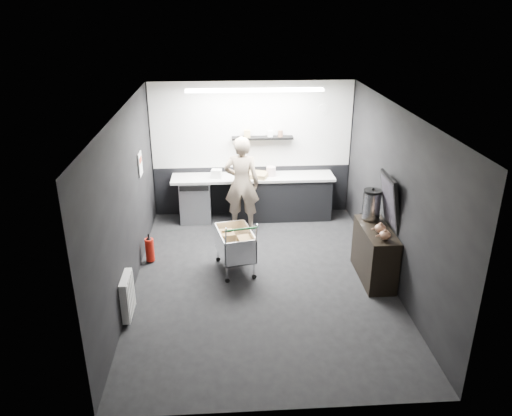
{
  "coord_description": "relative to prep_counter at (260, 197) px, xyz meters",
  "views": [
    {
      "loc": [
        -0.56,
        -6.87,
        4.13
      ],
      "look_at": [
        -0.07,
        0.4,
        1.07
      ],
      "focal_mm": 35.0,
      "sensor_mm": 36.0,
      "label": 1
    }
  ],
  "objects": [
    {
      "name": "poster_red_band",
      "position": [
        -2.11,
        -1.12,
        1.16
      ],
      "size": [
        0.02,
        0.22,
        0.1
      ],
      "primitive_type": "cube",
      "color": "red",
      "rests_on": "poster"
    },
    {
      "name": "wall_front",
      "position": [
        -0.14,
        -5.17,
        0.89
      ],
      "size": [
        5.5,
        0.0,
        5.5
      ],
      "primitive_type": "plane",
      "rotation": [
        -1.57,
        0.0,
        0.0
      ],
      "color": "black",
      "rests_on": "floor"
    },
    {
      "name": "floating_shelf",
      "position": [
        0.06,
        0.2,
        1.16
      ],
      "size": [
        1.2,
        0.22,
        0.04
      ],
      "primitive_type": "cube",
      "color": "black",
      "rests_on": "wall_back"
    },
    {
      "name": "shopping_cart",
      "position": [
        -0.56,
        -2.09,
        -0.0
      ],
      "size": [
        0.68,
        0.97,
        0.96
      ],
      "color": "silver",
      "rests_on": "floor"
    },
    {
      "name": "white_container",
      "position": [
        -0.85,
        -0.05,
        0.53
      ],
      "size": [
        0.22,
        0.18,
        0.17
      ],
      "primitive_type": "cube",
      "rotation": [
        0.0,
        0.0,
        -0.18
      ],
      "color": "white",
      "rests_on": "prep_counter"
    },
    {
      "name": "cardboard_box",
      "position": [
        -0.08,
        -0.05,
        0.49
      ],
      "size": [
        0.54,
        0.48,
        0.09
      ],
      "primitive_type": "cube",
      "rotation": [
        0.0,
        0.0,
        -0.35
      ],
      "color": "tan",
      "rests_on": "prep_counter"
    },
    {
      "name": "wall_right",
      "position": [
        1.86,
        -2.42,
        0.89
      ],
      "size": [
        0.0,
        5.5,
        5.5
      ],
      "primitive_type": "plane",
      "rotation": [
        1.57,
        0.0,
        -1.57
      ],
      "color": "black",
      "rests_on": "floor"
    },
    {
      "name": "sideboard",
      "position": [
        1.64,
        -2.45,
        0.09
      ],
      "size": [
        0.49,
        1.14,
        1.72
      ],
      "color": "black",
      "rests_on": "floor"
    },
    {
      "name": "poster",
      "position": [
        -2.12,
        -1.12,
        1.09
      ],
      "size": [
        0.02,
        0.3,
        0.4
      ],
      "primitive_type": "cube",
      "color": "white",
      "rests_on": "wall_left"
    },
    {
      "name": "pink_tub",
      "position": [
        0.22,
        0.0,
        0.53
      ],
      "size": [
        0.18,
        0.18,
        0.18
      ],
      "primitive_type": "cylinder",
      "color": "beige",
      "rests_on": "prep_counter"
    },
    {
      "name": "person",
      "position": [
        -0.38,
        -0.45,
        0.46
      ],
      "size": [
        0.72,
        0.52,
        1.83
      ],
      "primitive_type": "imported",
      "rotation": [
        0.0,
        0.0,
        3.01
      ],
      "color": "beige",
      "rests_on": "floor"
    },
    {
      "name": "kitchen_wall_panel",
      "position": [
        -0.14,
        0.31,
        1.39
      ],
      "size": [
        3.95,
        0.02,
        1.7
      ],
      "primitive_type": "cube",
      "color": "silver",
      "rests_on": "wall_back"
    },
    {
      "name": "floor",
      "position": [
        -0.14,
        -2.42,
        -0.46
      ],
      "size": [
        5.5,
        5.5,
        0.0
      ],
      "primitive_type": "plane",
      "color": "black",
      "rests_on": "ground"
    },
    {
      "name": "prep_counter",
      "position": [
        0.0,
        0.0,
        0.0
      ],
      "size": [
        3.2,
        0.61,
        0.9
      ],
      "color": "black",
      "rests_on": "floor"
    },
    {
      "name": "wall_back",
      "position": [
        -0.14,
        0.33,
        0.89
      ],
      "size": [
        5.5,
        0.0,
        5.5
      ],
      "primitive_type": "plane",
      "rotation": [
        1.57,
        0.0,
        0.0
      ],
      "color": "black",
      "rests_on": "floor"
    },
    {
      "name": "wall_clock",
      "position": [
        1.26,
        0.3,
        1.69
      ],
      "size": [
        0.2,
        0.03,
        0.2
      ],
      "primitive_type": "cylinder",
      "rotation": [
        1.57,
        0.0,
        0.0
      ],
      "color": "white",
      "rests_on": "wall_back"
    },
    {
      "name": "fire_extinguisher",
      "position": [
        -1.99,
        -1.72,
        -0.22
      ],
      "size": [
        0.15,
        0.15,
        0.49
      ],
      "color": "red",
      "rests_on": "floor"
    },
    {
      "name": "radiator",
      "position": [
        -2.08,
        -3.32,
        -0.11
      ],
      "size": [
        0.1,
        0.5,
        0.6
      ],
      "primitive_type": "cube",
      "color": "white",
      "rests_on": "wall_left"
    },
    {
      "name": "dado_panel",
      "position": [
        -0.14,
        0.31,
        0.04
      ],
      "size": [
        3.95,
        0.02,
        1.0
      ],
      "primitive_type": "cube",
      "color": "black",
      "rests_on": "wall_back"
    },
    {
      "name": "ceiling_strip",
      "position": [
        -0.14,
        -0.57,
        2.21
      ],
      "size": [
        2.4,
        0.2,
        0.04
      ],
      "primitive_type": "cube",
      "color": "white",
      "rests_on": "ceiling"
    },
    {
      "name": "wall_left",
      "position": [
        -2.14,
        -2.42,
        0.89
      ],
      "size": [
        0.0,
        5.5,
        5.5
      ],
      "primitive_type": "plane",
      "rotation": [
        1.57,
        0.0,
        1.57
      ],
      "color": "black",
      "rests_on": "floor"
    },
    {
      "name": "ceiling",
      "position": [
        -0.14,
        -2.42,
        2.24
      ],
      "size": [
        5.5,
        5.5,
        0.0
      ],
      "primitive_type": "plane",
      "rotation": [
        3.14,
        0.0,
        0.0
      ],
      "color": "white",
      "rests_on": "wall_back"
    }
  ]
}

